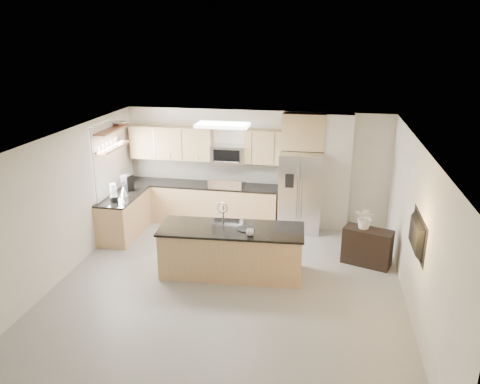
% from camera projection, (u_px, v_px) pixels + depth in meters
% --- Properties ---
extents(floor, '(6.50, 6.50, 0.00)m').
position_uv_depth(floor, '(227.00, 289.00, 8.13)').
color(floor, '#9A9793').
rests_on(floor, ground).
extents(ceiling, '(6.00, 6.50, 0.02)m').
position_uv_depth(ceiling, '(225.00, 142.00, 7.29)').
color(ceiling, silver).
rests_on(ceiling, wall_back).
extents(wall_back, '(6.00, 0.02, 2.60)m').
position_uv_depth(wall_back, '(256.00, 167.00, 10.74)').
color(wall_back, beige).
rests_on(wall_back, floor).
extents(wall_front, '(6.00, 0.02, 2.60)m').
position_uv_depth(wall_front, '(158.00, 340.00, 4.69)').
color(wall_front, beige).
rests_on(wall_front, floor).
extents(wall_left, '(0.02, 6.50, 2.60)m').
position_uv_depth(wall_left, '(60.00, 208.00, 8.23)').
color(wall_left, beige).
rests_on(wall_left, floor).
extents(wall_right, '(0.02, 6.50, 2.60)m').
position_uv_depth(wall_right, '(416.00, 233.00, 7.20)').
color(wall_right, beige).
rests_on(wall_right, floor).
extents(back_counter, '(3.55, 0.66, 1.44)m').
position_uv_depth(back_counter, '(201.00, 202.00, 10.92)').
color(back_counter, '#D5B776').
rests_on(back_counter, floor).
extents(left_counter, '(0.66, 1.50, 0.92)m').
position_uv_depth(left_counter, '(124.00, 215.00, 10.16)').
color(left_counter, '#D5B776').
rests_on(left_counter, floor).
extents(range, '(0.76, 0.64, 1.14)m').
position_uv_depth(range, '(228.00, 204.00, 10.80)').
color(range, black).
rests_on(range, floor).
extents(upper_cabinets, '(3.50, 0.33, 0.75)m').
position_uv_depth(upper_cabinets, '(198.00, 144.00, 10.64)').
color(upper_cabinets, tan).
rests_on(upper_cabinets, wall_back).
extents(microwave, '(0.76, 0.40, 0.40)m').
position_uv_depth(microwave, '(228.00, 154.00, 10.54)').
color(microwave, silver).
rests_on(microwave, upper_cabinets).
extents(refrigerator, '(0.92, 0.78, 1.78)m').
position_uv_depth(refrigerator, '(300.00, 192.00, 10.34)').
color(refrigerator, silver).
rests_on(refrigerator, floor).
extents(partition_column, '(0.60, 0.30, 2.60)m').
position_uv_depth(partition_column, '(336.00, 173.00, 10.28)').
color(partition_column, beige).
rests_on(partition_column, floor).
extents(window, '(0.04, 1.15, 1.65)m').
position_uv_depth(window, '(106.00, 162.00, 9.83)').
color(window, white).
rests_on(window, wall_left).
extents(shelf_lower, '(0.30, 1.20, 0.04)m').
position_uv_depth(shelf_lower, '(113.00, 147.00, 9.81)').
color(shelf_lower, '#95583B').
rests_on(shelf_lower, wall_left).
extents(shelf_upper, '(0.30, 1.20, 0.04)m').
position_uv_depth(shelf_upper, '(111.00, 130.00, 9.69)').
color(shelf_upper, '#95583B').
rests_on(shelf_upper, wall_left).
extents(ceiling_fixture, '(1.00, 0.50, 0.06)m').
position_uv_depth(ceiling_fixture, '(223.00, 125.00, 8.86)').
color(ceiling_fixture, white).
rests_on(ceiling_fixture, ceiling).
extents(island, '(2.65, 1.09, 1.32)m').
position_uv_depth(island, '(232.00, 251.00, 8.53)').
color(island, '#D5B776').
rests_on(island, floor).
extents(credenza, '(0.97, 0.65, 0.72)m').
position_uv_depth(credenza, '(367.00, 247.00, 8.89)').
color(credenza, black).
rests_on(credenza, floor).
extents(cup, '(0.17, 0.17, 0.11)m').
position_uv_depth(cup, '(250.00, 232.00, 8.07)').
color(cup, white).
rests_on(cup, island).
extents(platter, '(0.34, 0.34, 0.02)m').
position_uv_depth(platter, '(246.00, 229.00, 8.33)').
color(platter, black).
rests_on(platter, island).
extents(blender, '(0.17, 0.17, 0.39)m').
position_uv_depth(blender, '(114.00, 194.00, 9.59)').
color(blender, black).
rests_on(blender, left_counter).
extents(kettle, '(0.20, 0.20, 0.25)m').
position_uv_depth(kettle, '(124.00, 191.00, 9.95)').
color(kettle, silver).
rests_on(kettle, left_counter).
extents(coffee_maker, '(0.24, 0.27, 0.35)m').
position_uv_depth(coffee_maker, '(127.00, 183.00, 10.28)').
color(coffee_maker, black).
rests_on(coffee_maker, left_counter).
extents(bowl, '(0.55, 0.55, 0.10)m').
position_uv_depth(bowl, '(119.00, 123.00, 10.03)').
color(bowl, silver).
rests_on(bowl, shelf_upper).
extents(flower_vase, '(0.76, 0.72, 0.66)m').
position_uv_depth(flower_vase, '(366.00, 212.00, 8.71)').
color(flower_vase, silver).
rests_on(flower_vase, credenza).
extents(television, '(0.14, 1.08, 0.62)m').
position_uv_depth(television, '(413.00, 235.00, 7.01)').
color(television, black).
rests_on(television, wall_right).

